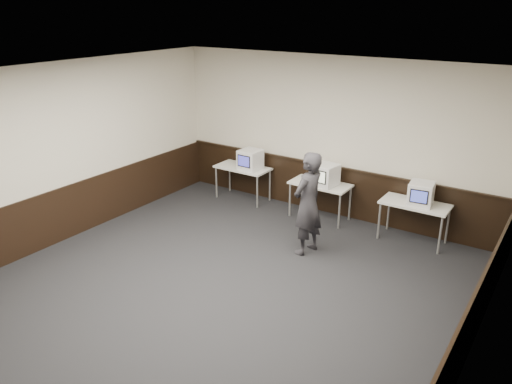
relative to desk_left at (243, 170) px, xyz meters
The scene contains 16 objects.
floor 4.13m from the desk_left, 62.18° to the right, with size 8.00×8.00×0.00m, color black.
ceiling 4.79m from the desk_left, 62.18° to the right, with size 8.00×8.00×0.00m, color white.
back_wall 2.15m from the desk_left, 11.89° to the left, with size 7.00×7.00×0.00m, color beige.
left_wall 4.05m from the desk_left, 113.96° to the right, with size 8.00×8.00×0.00m, color beige.
right_wall 6.56m from the desk_left, 33.69° to the right, with size 8.00×8.00×0.00m, color beige.
wainscot_back 1.95m from the desk_left, 11.31° to the left, with size 6.98×0.04×1.00m, color black.
wainscot_left 3.94m from the desk_left, 113.70° to the right, with size 0.04×7.98×1.00m, color black.
wainscot_right 6.48m from the desk_left, 33.79° to the right, with size 0.04×7.98×1.00m, color black.
wainscot_rail 1.96m from the desk_left, 10.73° to the left, with size 6.98×0.06×0.04m, color black.
desk_left is the anchor object (origin of this frame).
desk_center 1.90m from the desk_left, ahead, with size 1.20×0.60×0.75m.
desk_right 3.80m from the desk_left, ahead, with size 1.20×0.60×0.75m.
emac_left 0.37m from the desk_left, ahead, with size 0.45×0.48×0.43m.
emac_center 2.04m from the desk_left, ahead, with size 0.48×0.51×0.43m.
emac_right 3.89m from the desk_left, ahead, with size 0.47×0.49×0.42m.
person 2.81m from the desk_left, 31.38° to the right, with size 0.67×0.44×1.83m, color #28262C.
Camera 1 is at (4.13, -4.89, 4.12)m, focal length 35.00 mm.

